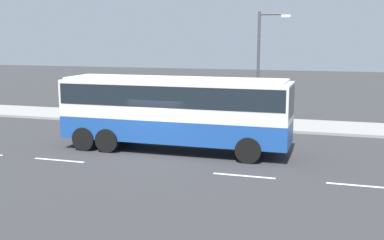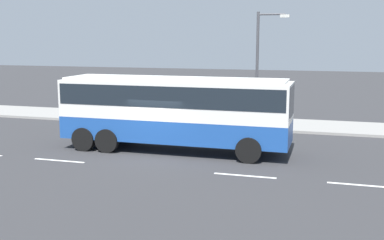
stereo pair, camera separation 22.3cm
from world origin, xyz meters
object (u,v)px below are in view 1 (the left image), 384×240
(pedestrian_at_crossing, at_px, (190,108))
(street_lamp, at_px, (262,62))
(pedestrian_near_curb, at_px, (235,106))
(coach_bus, at_px, (175,106))

(pedestrian_at_crossing, bearing_deg, street_lamp, 9.36)
(street_lamp, bearing_deg, pedestrian_near_curb, 133.48)
(coach_bus, bearing_deg, pedestrian_at_crossing, 101.48)
(pedestrian_near_curb, distance_m, pedestrian_at_crossing, 2.89)
(pedestrian_near_curb, bearing_deg, street_lamp, -95.19)
(pedestrian_near_curb, xyz_separation_m, pedestrian_at_crossing, (-2.44, -1.55, 0.02))
(pedestrian_near_curb, relative_size, street_lamp, 0.24)
(pedestrian_near_curb, bearing_deg, pedestrian_at_crossing, 163.86)
(coach_bus, height_order, street_lamp, street_lamp)
(coach_bus, bearing_deg, street_lamp, 64.12)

